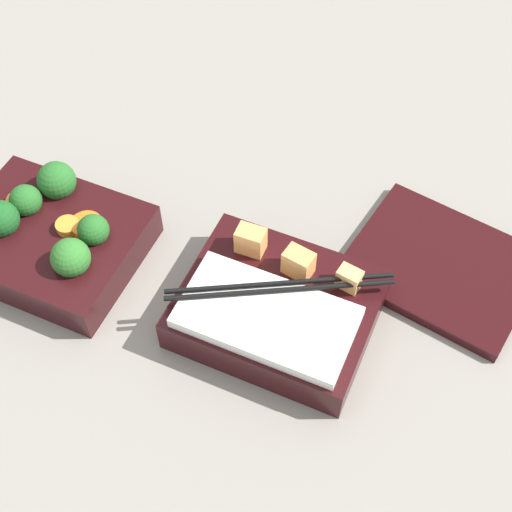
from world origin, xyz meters
The scene contains 4 objects.
ground_plane centered at (0.00, 0.00, 0.00)m, with size 3.00×3.00×0.00m, color gray.
bento_tray_vegetable centered at (-0.13, -0.02, 0.03)m, with size 0.19×0.15×0.07m.
bento_tray_rice centered at (0.13, 0.00, 0.02)m, with size 0.20×0.15×0.07m.
bento_lid centered at (0.26, 0.13, 0.01)m, with size 0.18×0.15×0.01m, color black.
Camera 1 is at (0.26, -0.35, 0.62)m, focal length 50.00 mm.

